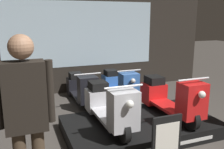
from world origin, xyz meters
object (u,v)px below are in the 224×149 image
at_px(scooter_display_right, 170,97).
at_px(person_left_browsing, 26,111).
at_px(scooter_backrow_0, 81,88).
at_px(price_sign_board, 166,143).
at_px(scooter_backrow_1, 119,85).
at_px(scooter_display_left, 109,105).

height_order(scooter_display_right, person_left_browsing, person_left_browsing).
bearing_deg(person_left_browsing, scooter_backrow_0, 66.88).
height_order(scooter_backrow_0, price_sign_board, scooter_backrow_0).
bearing_deg(scooter_backrow_0, scooter_backrow_1, 0.00).
distance_m(scooter_display_right, scooter_backrow_0, 2.26).
relative_size(scooter_display_right, person_left_browsing, 0.89).
relative_size(person_left_browsing, price_sign_board, 2.43).
bearing_deg(scooter_backrow_0, person_left_browsing, -113.12).
distance_m(scooter_backrow_0, scooter_backrow_1, 0.96).
bearing_deg(price_sign_board, scooter_backrow_1, 79.18).
distance_m(scooter_display_right, price_sign_board, 1.35).
height_order(scooter_backrow_1, price_sign_board, scooter_backrow_1).
xyz_separation_m(scooter_backrow_1, person_left_browsing, (-2.27, -3.07, 0.74)).
bearing_deg(scooter_display_right, price_sign_board, -125.49).
relative_size(scooter_backrow_0, person_left_browsing, 0.89).
distance_m(person_left_browsing, price_sign_board, 1.84).
height_order(scooter_display_left, price_sign_board, scooter_display_left).
distance_m(scooter_display_left, scooter_backrow_1, 2.17).
relative_size(scooter_display_right, scooter_backrow_0, 1.00).
xyz_separation_m(scooter_display_left, scooter_display_right, (1.18, 0.00, 0.00)).
relative_size(scooter_backrow_0, price_sign_board, 2.16).
bearing_deg(scooter_backrow_0, scooter_display_left, -90.47).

